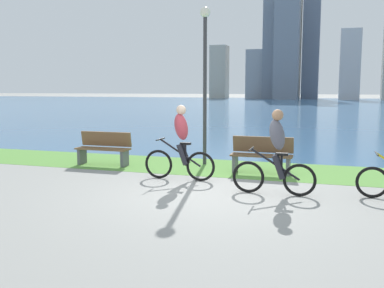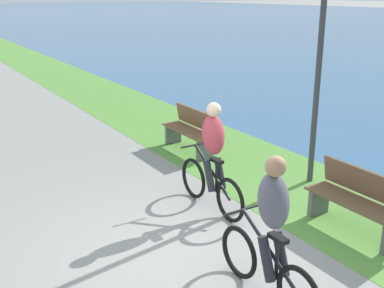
{
  "view_description": "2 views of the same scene",
  "coord_description": "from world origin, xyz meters",
  "px_view_note": "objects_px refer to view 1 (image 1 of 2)",
  "views": [
    {
      "loc": [
        2.23,
        -8.14,
        2.08
      ],
      "look_at": [
        -0.79,
        1.38,
        0.8
      ],
      "focal_mm": 40.77,
      "sensor_mm": 36.0,
      "label": 1
    },
    {
      "loc": [
        4.65,
        -2.73,
        3.24
      ],
      "look_at": [
        -1.31,
        0.95,
        1.01
      ],
      "focal_mm": 44.69,
      "sensor_mm": 36.0,
      "label": 2
    }
  ],
  "objects_px": {
    "cyclist_lead": "(181,143)",
    "bench_far_along_path": "(262,155)",
    "bench_near_path": "(104,149)",
    "lamppost_tall": "(205,64)",
    "cyclist_trailing": "(276,153)"
  },
  "relations": [
    {
      "from": "cyclist_trailing",
      "to": "cyclist_lead",
      "type": "bearing_deg",
      "value": 161.19
    },
    {
      "from": "cyclist_trailing",
      "to": "lamppost_tall",
      "type": "relative_size",
      "value": 0.4
    },
    {
      "from": "cyclist_lead",
      "to": "cyclist_trailing",
      "type": "distance_m",
      "value": 2.36
    },
    {
      "from": "bench_far_along_path",
      "to": "bench_near_path",
      "type": "bearing_deg",
      "value": -178.57
    },
    {
      "from": "bench_far_along_path",
      "to": "lamppost_tall",
      "type": "bearing_deg",
      "value": 154.41
    },
    {
      "from": "cyclist_trailing",
      "to": "lamppost_tall",
      "type": "distance_m",
      "value": 4.15
    },
    {
      "from": "bench_far_along_path",
      "to": "cyclist_lead",
      "type": "bearing_deg",
      "value": -140.74
    },
    {
      "from": "bench_far_along_path",
      "to": "lamppost_tall",
      "type": "relative_size",
      "value": 0.36
    },
    {
      "from": "cyclist_lead",
      "to": "bench_far_along_path",
      "type": "height_order",
      "value": "cyclist_lead"
    },
    {
      "from": "bench_near_path",
      "to": "lamppost_tall",
      "type": "height_order",
      "value": "lamppost_tall"
    },
    {
      "from": "bench_near_path",
      "to": "cyclist_trailing",
      "type": "bearing_deg",
      "value": -22.27
    },
    {
      "from": "cyclist_lead",
      "to": "bench_far_along_path",
      "type": "relative_size",
      "value": 1.14
    },
    {
      "from": "bench_near_path",
      "to": "lamppost_tall",
      "type": "bearing_deg",
      "value": 19.42
    },
    {
      "from": "cyclist_lead",
      "to": "bench_far_along_path",
      "type": "bearing_deg",
      "value": 39.26
    },
    {
      "from": "cyclist_lead",
      "to": "bench_far_along_path",
      "type": "distance_m",
      "value": 2.16
    }
  ]
}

